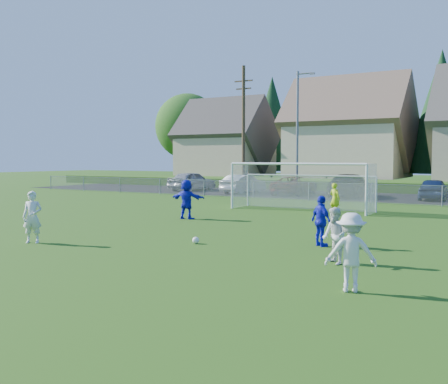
{
  "coord_description": "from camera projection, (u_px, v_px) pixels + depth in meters",
  "views": [
    {
      "loc": [
        10.45,
        -9.58,
        2.71
      ],
      "look_at": [
        0.0,
        8.0,
        1.4
      ],
      "focal_mm": 42.0,
      "sensor_mm": 36.0,
      "label": 1
    }
  ],
  "objects": [
    {
      "name": "ground",
      "position": [
        68.0,
        262.0,
        13.72
      ],
      "size": [
        160.0,
        160.0,
        0.0
      ],
      "primitive_type": "plane",
      "color": "#193D0C",
      "rests_on": "ground"
    },
    {
      "name": "asphalt_lot",
      "position": [
        364.0,
        196.0,
        37.31
      ],
      "size": [
        60.0,
        60.0,
        0.0
      ],
      "primitive_type": "plane",
      "color": "black",
      "rests_on": "ground"
    },
    {
      "name": "grass_embankment",
      "position": [
        389.0,
        186.0,
        43.72
      ],
      "size": [
        70.0,
        6.0,
        0.8
      ],
      "primitive_type": "cube",
      "color": "#1E420F",
      "rests_on": "ground"
    },
    {
      "name": "soccer_ball",
      "position": [
        196.0,
        240.0,
        16.67
      ],
      "size": [
        0.22,
        0.22,
        0.22
      ],
      "primitive_type": "sphere",
      "color": "white",
      "rests_on": "ground"
    },
    {
      "name": "player_white_a",
      "position": [
        32.0,
        217.0,
        16.77
      ],
      "size": [
        0.73,
        0.66,
        1.67
      ],
      "primitive_type": "imported",
      "rotation": [
        0.0,
        0.0,
        0.56
      ],
      "color": "silver",
      "rests_on": "ground"
    },
    {
      "name": "player_white_b",
      "position": [
        335.0,
        236.0,
        13.43
      ],
      "size": [
        0.9,
        0.9,
        1.47
      ],
      "primitive_type": "imported",
      "rotation": [
        0.0,
        0.0,
        -0.78
      ],
      "color": "silver",
      "rests_on": "ground"
    },
    {
      "name": "player_white_c",
      "position": [
        351.0,
        252.0,
        10.63
      ],
      "size": [
        1.19,
        0.93,
        1.62
      ],
      "primitive_type": "imported",
      "rotation": [
        0.0,
        0.0,
        3.5
      ],
      "color": "silver",
      "rests_on": "ground"
    },
    {
      "name": "player_blue_a",
      "position": [
        321.0,
        221.0,
        16.13
      ],
      "size": [
        0.98,
        0.84,
        1.57
      ],
      "primitive_type": "imported",
      "rotation": [
        0.0,
        0.0,
        2.53
      ],
      "color": "#151BC5",
      "rests_on": "ground"
    },
    {
      "name": "player_blue_b",
      "position": [
        187.0,
        199.0,
        23.45
      ],
      "size": [
        1.68,
        0.63,
        1.77
      ],
      "primitive_type": "imported",
      "rotation": [
        0.0,
        0.0,
        3.21
      ],
      "color": "#151BC5",
      "rests_on": "ground"
    },
    {
      "name": "goalkeeper",
      "position": [
        335.0,
        199.0,
        25.24
      ],
      "size": [
        0.65,
        0.53,
        1.54
      ],
      "primitive_type": "imported",
      "rotation": [
        0.0,
        0.0,
        2.8
      ],
      "color": "#ABC617",
      "rests_on": "ground"
    },
    {
      "name": "car_a",
      "position": [
        192.0,
        181.0,
        44.36
      ],
      "size": [
        2.45,
        4.91,
        1.61
      ],
      "primitive_type": "imported",
      "rotation": [
        0.0,
        0.0,
        3.02
      ],
      "color": "#999BA0",
      "rests_on": "ground"
    },
    {
      "name": "car_b",
      "position": [
        243.0,
        184.0,
        40.9
      ],
      "size": [
        1.94,
        4.53,
        1.45
      ],
      "primitive_type": "imported",
      "rotation": [
        0.0,
        0.0,
        3.05
      ],
      "color": "silver",
      "rests_on": "ground"
    },
    {
      "name": "car_c",
      "position": [
        295.0,
        186.0,
        39.08
      ],
      "size": [
        2.4,
        4.97,
        1.36
      ],
      "primitive_type": "imported",
      "rotation": [
        0.0,
        0.0,
        3.17
      ],
      "color": "#610E0B",
      "rests_on": "ground"
    },
    {
      "name": "car_d",
      "position": [
        350.0,
        186.0,
        36.81
      ],
      "size": [
        2.63,
        5.72,
        1.62
      ],
      "primitive_type": "imported",
      "rotation": [
        0.0,
        0.0,
        3.21
      ],
      "color": "black",
      "rests_on": "ground"
    },
    {
      "name": "car_e",
      "position": [
        433.0,
        189.0,
        34.3
      ],
      "size": [
        1.96,
        4.27,
        1.42
      ],
      "primitive_type": "imported",
      "rotation": [
        0.0,
        0.0,
        3.21
      ],
      "color": "#15254A",
      "rests_on": "ground"
    },
    {
      "name": "soccer_goal",
      "position": [
        303.0,
        179.0,
        27.38
      ],
      "size": [
        7.42,
        1.9,
        2.5
      ],
      "color": "white",
      "rests_on": "ground"
    },
    {
      "name": "chainlink_fence",
      "position": [
        339.0,
        192.0,
        32.55
      ],
      "size": [
        52.06,
        0.06,
        1.2
      ],
      "color": "gray",
      "rests_on": "ground"
    },
    {
      "name": "streetlight",
      "position": [
        298.0,
        129.0,
        37.98
      ],
      "size": [
        1.38,
        0.18,
        9.0
      ],
      "color": "slate",
      "rests_on": "ground"
    },
    {
      "name": "utility_pole",
      "position": [
        243.0,
        128.0,
        41.4
      ],
      "size": [
        1.6,
        0.26,
        10.0
      ],
      "color": "#473321",
      "rests_on": "ground"
    },
    {
      "name": "houses_row",
      "position": [
        431.0,
        109.0,
        48.67
      ],
      "size": [
        53.9,
        11.45,
        13.27
      ],
      "color": "tan",
      "rests_on": "ground"
    },
    {
      "name": "tree_row",
      "position": [
        432.0,
        118.0,
        54.55
      ],
      "size": [
        65.98,
        12.36,
        13.8
      ],
      "color": "#382616",
      "rests_on": "ground"
    }
  ]
}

